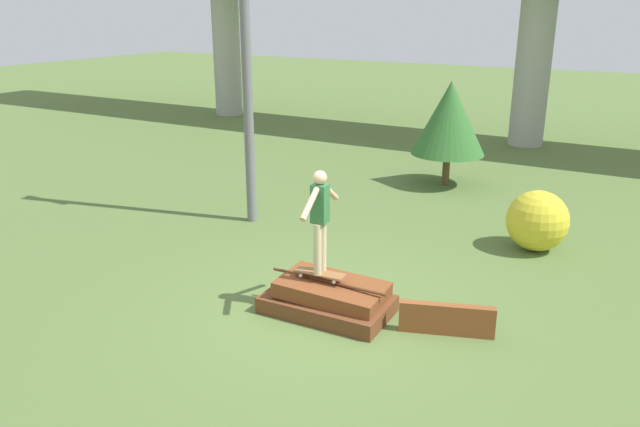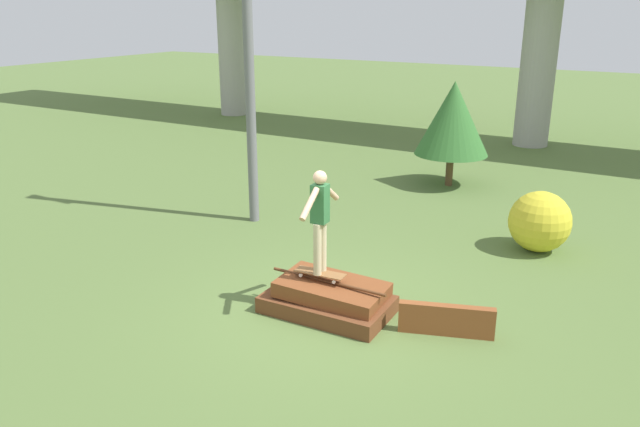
% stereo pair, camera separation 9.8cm
% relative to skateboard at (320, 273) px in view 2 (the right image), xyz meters
% --- Properties ---
extents(ground_plane, '(80.00, 80.00, 0.00)m').
position_rel_skateboard_xyz_m(ground_plane, '(0.14, -0.01, -0.60)').
color(ground_plane, '#567038').
extents(scrap_pile, '(1.89, 1.14, 0.52)m').
position_rel_skateboard_xyz_m(scrap_pile, '(0.16, 0.00, -0.38)').
color(scrap_pile, brown).
rests_on(scrap_pile, ground_plane).
extents(scrap_plank_loose, '(1.29, 0.55, 0.45)m').
position_rel_skateboard_xyz_m(scrap_plank_loose, '(1.90, 0.22, -0.37)').
color(scrap_plank_loose, brown).
rests_on(scrap_plank_loose, ground_plane).
extents(skateboard, '(0.79, 0.29, 0.09)m').
position_rel_skateboard_xyz_m(skateboard, '(0.00, 0.00, 0.00)').
color(skateboard, brown).
rests_on(skateboard, scrap_pile).
extents(skater, '(0.24, 1.17, 1.56)m').
position_rel_skateboard_xyz_m(skater, '(-0.00, 0.00, 0.91)').
color(skater, '#C6B78E').
rests_on(skater, skateboard).
extents(utility_pole, '(1.30, 0.20, 7.71)m').
position_rel_skateboard_xyz_m(utility_pole, '(-3.27, 2.85, 3.38)').
color(utility_pole, slate).
rests_on(utility_pole, ground_plane).
extents(tree_behind_left, '(1.83, 1.83, 2.62)m').
position_rel_skateboard_xyz_m(tree_behind_left, '(-0.58, 7.55, 1.11)').
color(tree_behind_left, brown).
rests_on(tree_behind_left, ground_plane).
extents(bush_yellow_flowering, '(1.14, 1.14, 1.14)m').
position_rel_skateboard_xyz_m(bush_yellow_flowering, '(2.32, 4.10, -0.03)').
color(bush_yellow_flowering, gold).
rests_on(bush_yellow_flowering, ground_plane).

